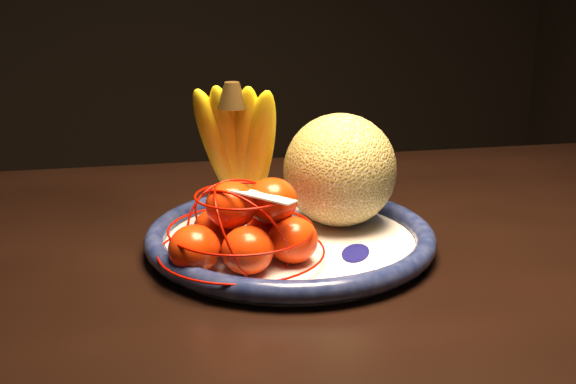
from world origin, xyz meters
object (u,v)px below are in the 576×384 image
object	(u,v)px
banana_bunch	(240,147)
mandarin_bag	(246,230)
fruit_bowl	(290,238)
cantaloupe	(340,170)
dining_table	(236,328)

from	to	relation	value
banana_bunch	mandarin_bag	distance (m)	0.14
banana_bunch	mandarin_bag	xyz separation A→B (m)	(-0.02, -0.12, -0.07)
fruit_bowl	cantaloupe	distance (m)	0.11
dining_table	mandarin_bag	size ratio (longest dim) A/B	7.64
fruit_bowl	mandarin_bag	bearing A→B (deg)	-142.49
dining_table	mandarin_bag	xyz separation A→B (m)	(0.01, -0.03, 0.13)
dining_table	fruit_bowl	xyz separation A→B (m)	(0.08, 0.02, 0.10)
dining_table	banana_bunch	world-z (taller)	banana_bunch
mandarin_bag	fruit_bowl	bearing A→B (deg)	37.51
dining_table	mandarin_bag	distance (m)	0.14
cantaloupe	mandarin_bag	bearing A→B (deg)	-148.98
dining_table	banana_bunch	xyz separation A→B (m)	(0.03, 0.09, 0.20)
dining_table	banana_bunch	distance (m)	0.22
dining_table	cantaloupe	distance (m)	0.23
fruit_bowl	banana_bunch	xyz separation A→B (m)	(-0.05, 0.07, 0.10)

